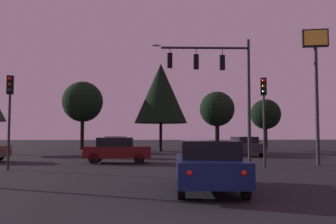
% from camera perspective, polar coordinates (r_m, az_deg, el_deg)
% --- Properties ---
extents(ground_plane, '(168.00, 168.00, 0.00)m').
position_cam_1_polar(ground_plane, '(30.11, -4.28, -6.79)').
color(ground_plane, black).
rests_on(ground_plane, ground).
extents(traffic_signal_mast_arm, '(5.94, 0.59, 7.45)m').
position_cam_1_polar(traffic_signal_mast_arm, '(22.04, 8.07, 5.63)').
color(traffic_signal_mast_arm, '#232326').
rests_on(traffic_signal_mast_arm, ground).
extents(traffic_light_corner_left, '(0.33, 0.37, 4.54)m').
position_cam_1_polar(traffic_light_corner_left, '(18.95, -23.70, 1.29)').
color(traffic_light_corner_left, '#232326').
rests_on(traffic_light_corner_left, ground).
extents(traffic_light_corner_right, '(0.35, 0.38, 4.62)m').
position_cam_1_polar(traffic_light_corner_right, '(19.19, 14.88, 1.22)').
color(traffic_light_corner_right, '#232326').
rests_on(traffic_light_corner_right, ground).
extents(car_nearside_lane, '(2.31, 4.60, 1.52)m').
position_cam_1_polar(car_nearside_lane, '(11.12, 6.35, -8.21)').
color(car_nearside_lane, '#0F1947').
rests_on(car_nearside_lane, ground).
extents(car_crossing_left, '(4.01, 1.78, 1.52)m').
position_cam_1_polar(car_crossing_left, '(21.85, -8.01, -5.91)').
color(car_crossing_left, '#4C0F0F').
rests_on(car_crossing_left, ground).
extents(car_far_lane, '(1.92, 4.67, 1.52)m').
position_cam_1_polar(car_far_lane, '(29.54, 12.01, -5.24)').
color(car_far_lane, '#232328').
rests_on(car_far_lane, ground).
extents(car_parked_lot, '(2.42, 4.19, 1.52)m').
position_cam_1_polar(car_parked_lot, '(33.13, -8.20, -5.09)').
color(car_parked_lot, '#0F1947').
rests_on(car_parked_lot, ground).
extents(store_sign_illuminated, '(1.42, 0.56, 7.61)m').
position_cam_1_polar(store_sign_illuminated, '(22.00, 22.29, 6.72)').
color(store_sign_illuminated, '#232326').
rests_on(store_sign_illuminated, ground).
extents(tree_behind_sign, '(3.66, 3.66, 6.00)m').
position_cam_1_polar(tree_behind_sign, '(45.55, 15.15, -0.36)').
color(tree_behind_sign, black).
rests_on(tree_behind_sign, ground).
extents(tree_left_far, '(5.33, 5.33, 8.94)m').
position_cam_1_polar(tree_left_far, '(36.74, -1.14, 2.98)').
color(tree_left_far, black).
rests_on(tree_left_far, ground).
extents(tree_center_horizon, '(3.85, 3.85, 6.44)m').
position_cam_1_polar(tree_center_horizon, '(40.25, 7.74, 0.44)').
color(tree_center_horizon, black).
rests_on(tree_center_horizon, ground).
extents(tree_right_cluster, '(4.41, 4.41, 7.48)m').
position_cam_1_polar(tree_right_cluster, '(40.49, -13.31, 1.56)').
color(tree_right_cluster, black).
rests_on(tree_right_cluster, ground).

